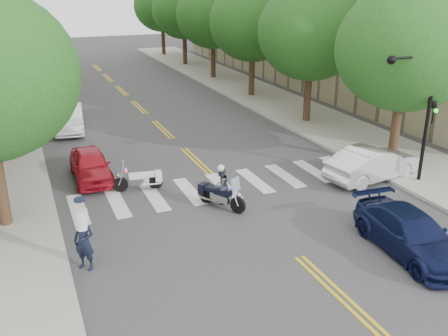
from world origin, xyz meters
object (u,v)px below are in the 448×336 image
sedan_blue (411,234)px  convertible (373,163)px  motorcycle_police (220,188)px  motorcycle_parked (142,179)px  officer_standing (84,241)px

sedan_blue → convertible: bearing=66.9°
convertible → sedan_blue: 6.46m
motorcycle_police → sedan_blue: motorcycle_police is taller
motorcycle_police → motorcycle_parked: motorcycle_police is taller
officer_standing → convertible: 13.26m
motorcycle_police → convertible: bearing=151.0°
motorcycle_police → sedan_blue: 7.21m
motorcycle_police → convertible: size_ratio=0.44×
motorcycle_parked → convertible: convertible is taller
motorcycle_police → officer_standing: 6.12m
officer_standing → convertible: (13.00, 2.63, -0.20)m
officer_standing → motorcycle_police: bearing=67.8°
motorcycle_parked → sedan_blue: 11.00m
motorcycle_parked → sedan_blue: (6.87, -8.59, 0.21)m
motorcycle_police → convertible: 7.44m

